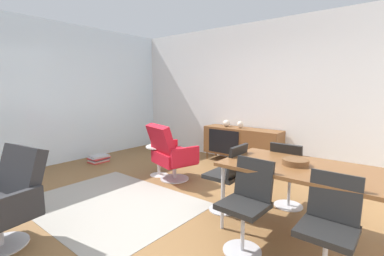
{
  "coord_description": "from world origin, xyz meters",
  "views": [
    {
      "loc": [
        2.26,
        -2.45,
        1.51
      ],
      "look_at": [
        -0.02,
        0.37,
        0.97
      ],
      "focal_mm": 24.94,
      "sensor_mm": 36.0,
      "label": 1
    }
  ],
  "objects_px": {
    "fruit_bowl": "(159,144)",
    "side_table_round": "(159,157)",
    "armchair_black_shell": "(4,198)",
    "dining_chair_front_right": "(329,226)",
    "dining_table": "(305,171)",
    "vase_cobalt": "(240,125)",
    "vase_sculptural_dark": "(226,123)",
    "dining_chair_near_window": "(228,175)",
    "magazine_stack": "(99,159)",
    "wooden_bowl_on_table": "(295,162)",
    "dining_chair_front_left": "(247,202)",
    "sideboard": "(242,142)",
    "dining_chair_back_left": "(288,172)",
    "lounge_chair_red": "(171,153)"
  },
  "relations": [
    {
      "from": "fruit_bowl",
      "to": "side_table_round",
      "type": "bearing_deg",
      "value": -137.24
    },
    {
      "from": "armchair_black_shell",
      "to": "dining_chair_front_right",
      "type": "bearing_deg",
      "value": 28.46
    },
    {
      "from": "dining_table",
      "to": "armchair_black_shell",
      "type": "xyz_separation_m",
      "value": [
        -2.22,
        -1.95,
        -0.23
      ]
    },
    {
      "from": "vase_cobalt",
      "to": "armchair_black_shell",
      "type": "distance_m",
      "value": 4.02
    },
    {
      "from": "vase_cobalt",
      "to": "vase_sculptural_dark",
      "type": "xyz_separation_m",
      "value": [
        -0.32,
        0.0,
        -0.0
      ]
    },
    {
      "from": "vase_cobalt",
      "to": "dining_chair_near_window",
      "type": "height_order",
      "value": "vase_cobalt"
    },
    {
      "from": "dining_chair_front_right",
      "to": "side_table_round",
      "type": "height_order",
      "value": "dining_chair_front_right"
    },
    {
      "from": "vase_sculptural_dark",
      "to": "magazine_stack",
      "type": "bearing_deg",
      "value": -137.6
    },
    {
      "from": "wooden_bowl_on_table",
      "to": "dining_chair_front_left",
      "type": "xyz_separation_m",
      "value": [
        -0.25,
        -0.56,
        -0.3
      ]
    },
    {
      "from": "dining_chair_near_window",
      "to": "fruit_bowl",
      "type": "relative_size",
      "value": 4.28
    },
    {
      "from": "sideboard",
      "to": "dining_chair_front_right",
      "type": "relative_size",
      "value": 1.87
    },
    {
      "from": "dining_chair_back_left",
      "to": "dining_chair_front_right",
      "type": "bearing_deg",
      "value": -57.93
    },
    {
      "from": "sideboard",
      "to": "dining_chair_near_window",
      "type": "height_order",
      "value": "dining_chair_near_window"
    },
    {
      "from": "vase_sculptural_dark",
      "to": "dining_chair_near_window",
      "type": "height_order",
      "value": "vase_sculptural_dark"
    },
    {
      "from": "dining_chair_back_left",
      "to": "side_table_round",
      "type": "height_order",
      "value": "dining_chair_back_left"
    },
    {
      "from": "dining_chair_front_right",
      "to": "armchair_black_shell",
      "type": "bearing_deg",
      "value": -151.54
    },
    {
      "from": "dining_chair_back_left",
      "to": "vase_cobalt",
      "type": "bearing_deg",
      "value": 135.45
    },
    {
      "from": "vase_sculptural_dark",
      "to": "dining_chair_front_right",
      "type": "xyz_separation_m",
      "value": [
        2.53,
        -2.6,
        -0.32
      ]
    },
    {
      "from": "sideboard",
      "to": "vase_sculptural_dark",
      "type": "distance_m",
      "value": 0.51
    },
    {
      "from": "sideboard",
      "to": "magazine_stack",
      "type": "bearing_deg",
      "value": -142.45
    },
    {
      "from": "sideboard",
      "to": "vase_cobalt",
      "type": "relative_size",
      "value": 11.41
    },
    {
      "from": "dining_table",
      "to": "dining_chair_front_left",
      "type": "xyz_separation_m",
      "value": [
        -0.35,
        -0.56,
        -0.23
      ]
    },
    {
      "from": "dining_table",
      "to": "wooden_bowl_on_table",
      "type": "bearing_deg",
      "value": -179.4
    },
    {
      "from": "dining_table",
      "to": "dining_chair_front_right",
      "type": "distance_m",
      "value": 0.7
    },
    {
      "from": "dining_table",
      "to": "dining_chair_front_right",
      "type": "height_order",
      "value": "dining_chair_front_right"
    },
    {
      "from": "sideboard",
      "to": "dining_table",
      "type": "distance_m",
      "value": 2.74
    },
    {
      "from": "dining_chair_back_left",
      "to": "fruit_bowl",
      "type": "bearing_deg",
      "value": -177.37
    },
    {
      "from": "wooden_bowl_on_table",
      "to": "magazine_stack",
      "type": "xyz_separation_m",
      "value": [
        -4.04,
        0.25,
        -0.7
      ]
    },
    {
      "from": "lounge_chair_red",
      "to": "armchair_black_shell",
      "type": "xyz_separation_m",
      "value": [
        0.01,
        -2.35,
        0.0
      ]
    },
    {
      "from": "dining_chair_near_window",
      "to": "side_table_round",
      "type": "distance_m",
      "value": 1.75
    },
    {
      "from": "lounge_chair_red",
      "to": "vase_sculptural_dark",
      "type": "bearing_deg",
      "value": 88.25
    },
    {
      "from": "vase_sculptural_dark",
      "to": "magazine_stack",
      "type": "height_order",
      "value": "vase_sculptural_dark"
    },
    {
      "from": "wooden_bowl_on_table",
      "to": "dining_chair_near_window",
      "type": "distance_m",
      "value": 0.84
    },
    {
      "from": "sideboard",
      "to": "magazine_stack",
      "type": "xyz_separation_m",
      "value": [
        -2.33,
        -1.79,
        -0.37
      ]
    },
    {
      "from": "sideboard",
      "to": "dining_table",
      "type": "xyz_separation_m",
      "value": [
        1.81,
        -2.04,
        0.26
      ]
    },
    {
      "from": "dining_table",
      "to": "dining_chair_front_left",
      "type": "distance_m",
      "value": 0.7
    },
    {
      "from": "sideboard",
      "to": "dining_table",
      "type": "height_order",
      "value": "dining_table"
    },
    {
      "from": "fruit_bowl",
      "to": "magazine_stack",
      "type": "relative_size",
      "value": 0.5
    },
    {
      "from": "wooden_bowl_on_table",
      "to": "side_table_round",
      "type": "distance_m",
      "value": 2.56
    },
    {
      "from": "vase_cobalt",
      "to": "magazine_stack",
      "type": "bearing_deg",
      "value": -141.89
    },
    {
      "from": "vase_sculptural_dark",
      "to": "dining_chair_front_right",
      "type": "height_order",
      "value": "vase_sculptural_dark"
    },
    {
      "from": "dining_chair_back_left",
      "to": "dining_chair_front_right",
      "type": "relative_size",
      "value": 1.0
    },
    {
      "from": "lounge_chair_red",
      "to": "side_table_round",
      "type": "height_order",
      "value": "lounge_chair_red"
    },
    {
      "from": "wooden_bowl_on_table",
      "to": "magazine_stack",
      "type": "height_order",
      "value": "wooden_bowl_on_table"
    },
    {
      "from": "vase_cobalt",
      "to": "fruit_bowl",
      "type": "height_order",
      "value": "vase_cobalt"
    },
    {
      "from": "vase_cobalt",
      "to": "wooden_bowl_on_table",
      "type": "bearing_deg",
      "value": -49.33
    },
    {
      "from": "vase_sculptural_dark",
      "to": "wooden_bowl_on_table",
      "type": "xyz_separation_m",
      "value": [
        2.08,
        -2.04,
        -0.02
      ]
    },
    {
      "from": "sideboard",
      "to": "wooden_bowl_on_table",
      "type": "bearing_deg",
      "value": -50.03
    },
    {
      "from": "lounge_chair_red",
      "to": "side_table_round",
      "type": "distance_m",
      "value": 0.38
    },
    {
      "from": "sideboard",
      "to": "dining_chair_back_left",
      "type": "distance_m",
      "value": 2.08
    }
  ]
}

